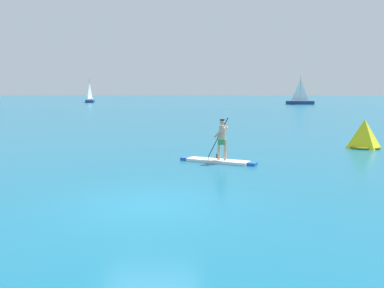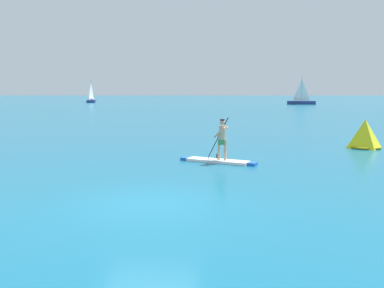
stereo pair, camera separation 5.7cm
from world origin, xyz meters
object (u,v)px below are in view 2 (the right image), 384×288
(paddleboarder_mid_center, at_px, (219,154))
(race_marker_buoy, at_px, (365,135))
(sailboat_right_horizon, at_px, (301,101))
(sailboat_left_horizon, at_px, (91,100))

(paddleboarder_mid_center, relative_size, race_marker_buoy, 1.89)
(paddleboarder_mid_center, height_order, sailboat_right_horizon, sailboat_right_horizon)
(sailboat_left_horizon, bearing_deg, sailboat_right_horizon, 63.92)
(sailboat_left_horizon, xyz_separation_m, sailboat_right_horizon, (46.84, -12.88, 0.09))
(race_marker_buoy, xyz_separation_m, sailboat_right_horizon, (12.87, 64.28, 0.07))
(race_marker_buoy, xyz_separation_m, sailboat_left_horizon, (-33.97, 77.16, -0.02))
(paddleboarder_mid_center, bearing_deg, race_marker_buoy, -124.76)
(race_marker_buoy, height_order, sailboat_left_horizon, sailboat_left_horizon)
(paddleboarder_mid_center, bearing_deg, sailboat_right_horizon, -80.94)
(race_marker_buoy, relative_size, sailboat_right_horizon, 0.28)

